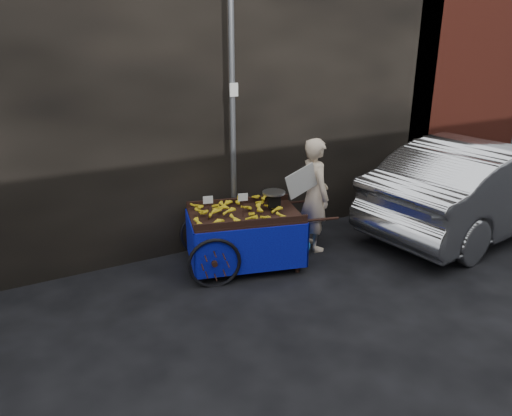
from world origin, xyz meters
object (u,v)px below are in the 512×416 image
parked_car (484,185)px  plastic_bag (302,246)px  banana_cart (241,220)px  vendor (315,195)px

parked_car → plastic_bag: bearing=72.4°
banana_cart → vendor: (1.24, 0.04, 0.15)m
plastic_bag → parked_car: bearing=-9.8°
vendor → parked_car: bearing=-95.8°
plastic_bag → parked_car: 3.30m
banana_cart → vendor: bearing=16.7°
banana_cart → parked_car: size_ratio=0.49×
parked_car → banana_cart: bearing=73.4°
banana_cart → plastic_bag: (0.96, -0.09, -0.58)m
banana_cart → plastic_bag: bearing=9.7°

